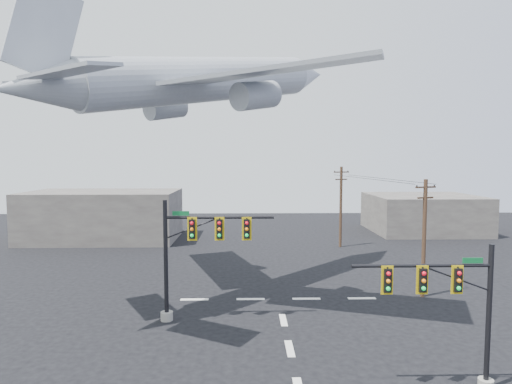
{
  "coord_description": "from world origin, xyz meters",
  "views": [
    {
      "loc": [
        -2.26,
        -17.82,
        10.04
      ],
      "look_at": [
        -1.76,
        5.0,
        8.24
      ],
      "focal_mm": 30.0,
      "sensor_mm": 36.0,
      "label": 1
    }
  ],
  "objects_px": {
    "signal_mast_far": "(193,253)",
    "utility_pole_a": "(424,236)",
    "utility_pole_b": "(341,205)",
    "airliner": "(208,81)",
    "signal_mast_near": "(455,309)"
  },
  "relations": [
    {
      "from": "signal_mast_far",
      "to": "utility_pole_a",
      "type": "distance_m",
      "value": 16.65
    },
    {
      "from": "utility_pole_b",
      "to": "airliner",
      "type": "bearing_deg",
      "value": -144.47
    },
    {
      "from": "signal_mast_far",
      "to": "utility_pole_b",
      "type": "bearing_deg",
      "value": 57.45
    },
    {
      "from": "signal_mast_near",
      "to": "airliner",
      "type": "xyz_separation_m",
      "value": [
        -11.68,
        13.78,
        11.98
      ]
    },
    {
      "from": "airliner",
      "to": "signal_mast_far",
      "type": "bearing_deg",
      "value": -141.26
    },
    {
      "from": "signal_mast_far",
      "to": "utility_pole_a",
      "type": "relative_size",
      "value": 0.88
    },
    {
      "from": "signal_mast_near",
      "to": "utility_pole_b",
      "type": "distance_m",
      "value": 30.21
    },
    {
      "from": "signal_mast_far",
      "to": "airliner",
      "type": "relative_size",
      "value": 0.31
    },
    {
      "from": "signal_mast_near",
      "to": "utility_pole_b",
      "type": "xyz_separation_m",
      "value": [
        1.74,
        30.13,
        1.14
      ]
    },
    {
      "from": "utility_pole_a",
      "to": "airliner",
      "type": "relative_size",
      "value": 0.36
    },
    {
      "from": "signal_mast_near",
      "to": "airliner",
      "type": "distance_m",
      "value": 21.68
    },
    {
      "from": "signal_mast_far",
      "to": "utility_pole_a",
      "type": "xyz_separation_m",
      "value": [
        16.1,
        4.27,
        0.24
      ]
    },
    {
      "from": "utility_pole_b",
      "to": "utility_pole_a",
      "type": "bearing_deg",
      "value": -98.12
    },
    {
      "from": "signal_mast_near",
      "to": "utility_pole_a",
      "type": "bearing_deg",
      "value": 72.78
    },
    {
      "from": "utility_pole_a",
      "to": "utility_pole_b",
      "type": "relative_size",
      "value": 0.94
    }
  ]
}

